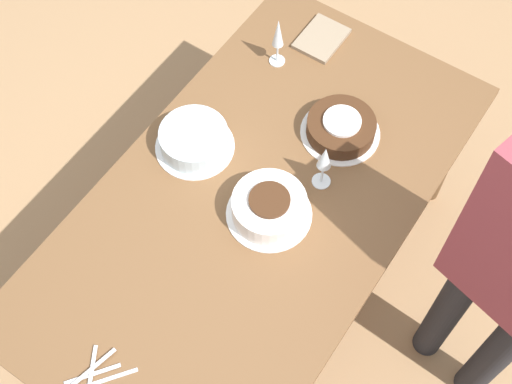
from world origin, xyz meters
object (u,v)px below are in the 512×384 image
at_px(cake_center_white, 269,207).
at_px(cake_back_decorated, 194,140).
at_px(cake_front_chocolate, 341,127).
at_px(wine_glass_near, 324,160).
at_px(wine_glass_far, 278,35).

height_order(cake_center_white, cake_back_decorated, cake_center_white).
distance_m(cake_center_white, cake_front_chocolate, 0.41).
xyz_separation_m(wine_glass_near, wine_glass_far, (0.36, 0.41, 0.00)).
xyz_separation_m(cake_front_chocolate, wine_glass_far, (0.15, 0.37, 0.11)).
height_order(cake_center_white, cake_front_chocolate, cake_center_white).
distance_m(cake_front_chocolate, cake_back_decorated, 0.52).
bearing_deg(cake_front_chocolate, wine_glass_near, -166.82).
distance_m(cake_front_chocolate, wine_glass_near, 0.24).
bearing_deg(wine_glass_far, cake_front_chocolate, -112.29).
height_order(cake_front_chocolate, cake_back_decorated, cake_back_decorated).
bearing_deg(cake_back_decorated, wine_glass_near, -73.93).
bearing_deg(cake_back_decorated, cake_front_chocolate, -49.42).
xyz_separation_m(cake_center_white, cake_front_chocolate, (0.41, -0.03, -0.01)).
relative_size(cake_back_decorated, wine_glass_far, 1.28).
distance_m(cake_center_white, cake_back_decorated, 0.37).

